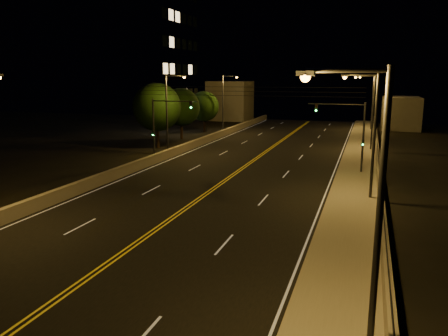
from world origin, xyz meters
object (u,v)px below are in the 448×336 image
(streetlight_6, at_px, (225,100))
(traffic_signal_right, at_px, (353,130))
(tree_0, at_px, (157,107))
(streetlight_3, at_px, (371,99))
(streetlight_0, at_px, (370,204))
(streetlight_2, at_px, (371,108))
(streetlight_1, at_px, (371,128))
(streetlight_5, at_px, (169,109))
(tree_1, at_px, (181,107))
(building_tower, at_px, (115,33))
(traffic_signal_left, at_px, (162,123))
(tree_2, at_px, (204,106))

(streetlight_6, distance_m, traffic_signal_right, 31.19)
(tree_0, bearing_deg, streetlight_3, 47.02)
(streetlight_0, distance_m, streetlight_2, 41.78)
(streetlight_0, relative_size, traffic_signal_right, 1.38)
(streetlight_1, height_order, traffic_signal_right, streetlight_1)
(streetlight_0, bearing_deg, streetlight_2, 90.00)
(streetlight_5, bearing_deg, streetlight_1, -30.93)
(tree_1, bearing_deg, building_tower, 148.56)
(tree_0, bearing_deg, streetlight_2, 12.35)
(streetlight_5, relative_size, tree_1, 1.25)
(streetlight_0, bearing_deg, traffic_signal_right, 93.00)
(streetlight_0, relative_size, tree_1, 1.25)
(traffic_signal_right, bearing_deg, tree_1, 145.64)
(streetlight_1, xyz_separation_m, building_tower, (-41.55, 35.03, 10.74))
(traffic_signal_left, relative_size, building_tower, 0.20)
(streetlight_3, distance_m, traffic_signal_right, 35.03)
(building_tower, height_order, tree_1, building_tower)
(building_tower, distance_m, tree_0, 26.82)
(tree_1, bearing_deg, tree_2, 89.38)
(tree_1, bearing_deg, streetlight_5, -72.07)
(streetlight_1, distance_m, traffic_signal_left, 22.21)
(streetlight_6, bearing_deg, streetlight_1, -56.78)
(streetlight_5, bearing_deg, streetlight_6, 90.00)
(streetlight_2, bearing_deg, streetlight_6, 154.28)
(traffic_signal_right, relative_size, building_tower, 0.20)
(tree_1, bearing_deg, streetlight_0, -60.28)
(traffic_signal_left, bearing_deg, streetlight_0, -54.14)
(streetlight_0, bearing_deg, streetlight_1, 90.00)
(streetlight_5, distance_m, tree_2, 21.52)
(traffic_signal_left, height_order, tree_0, tree_0)
(streetlight_2, relative_size, tree_1, 1.25)
(streetlight_5, bearing_deg, streetlight_2, 24.05)
(tree_0, bearing_deg, traffic_signal_right, -19.09)
(traffic_signal_right, bearing_deg, streetlight_2, 83.81)
(streetlight_1, relative_size, streetlight_6, 1.00)
(streetlight_0, height_order, tree_0, streetlight_0)
(streetlight_0, distance_m, streetlight_1, 19.37)
(streetlight_3, bearing_deg, streetlight_5, -124.73)
(streetlight_2, bearing_deg, streetlight_5, -155.95)
(tree_0, bearing_deg, streetlight_1, -34.11)
(traffic_signal_left, distance_m, tree_2, 25.67)
(streetlight_0, xyz_separation_m, streetlight_5, (-21.44, 32.22, 0.00))
(streetlight_3, height_order, tree_2, streetlight_3)
(streetlight_6, relative_size, tree_0, 1.12)
(tree_0, xyz_separation_m, tree_2, (-0.32, 17.04, -0.97))
(traffic_signal_right, bearing_deg, streetlight_6, 129.81)
(streetlight_5, xyz_separation_m, tree_2, (-3.89, 21.14, -1.11))
(tree_0, height_order, tree_1, tree_0)
(building_tower, bearing_deg, streetlight_5, -47.79)
(streetlight_2, xyz_separation_m, streetlight_6, (-21.44, 10.33, 0.00))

